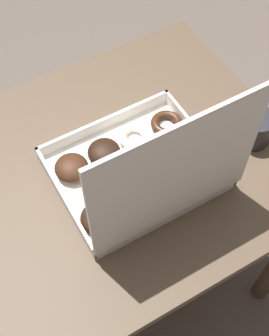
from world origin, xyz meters
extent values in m
plane|color=#564C44|center=(0.00, 0.00, 0.00)|extent=(8.00, 8.00, 0.00)
cube|color=#4C3D2D|center=(0.00, 0.00, 0.72)|extent=(0.91, 0.75, 0.03)
cylinder|color=#4C3D2D|center=(-0.41, -0.33, 0.35)|extent=(0.06, 0.06, 0.70)
cube|color=silver|center=(-0.04, 0.04, 0.73)|extent=(0.39, 0.32, 0.01)
cube|color=white|center=(-0.04, -0.12, 0.76)|extent=(0.39, 0.01, 0.04)
cube|color=white|center=(-0.04, 0.20, 0.76)|extent=(0.39, 0.01, 0.04)
cube|color=white|center=(-0.23, 0.04, 0.76)|extent=(0.01, 0.32, 0.04)
cube|color=white|center=(0.15, 0.04, 0.76)|extent=(0.01, 0.32, 0.04)
cube|color=white|center=(-0.04, 0.20, 0.94)|extent=(0.39, 0.01, 0.33)
torus|color=#381E11|center=(-0.18, -0.04, 0.75)|extent=(0.08, 0.08, 0.02)
torus|color=white|center=(-0.09, -0.04, 0.75)|extent=(0.08, 0.08, 0.02)
ellipsoid|color=black|center=(0.01, -0.03, 0.76)|extent=(0.08, 0.08, 0.04)
ellipsoid|color=#381E11|center=(0.10, -0.03, 0.76)|extent=(0.08, 0.08, 0.05)
torus|color=#B77A38|center=(-0.18, 0.12, 0.75)|extent=(0.08, 0.08, 0.02)
ellipsoid|color=tan|center=(-0.08, 0.12, 0.76)|extent=(0.08, 0.08, 0.05)
ellipsoid|color=#B77A38|center=(0.01, 0.11, 0.76)|extent=(0.08, 0.08, 0.04)
ellipsoid|color=black|center=(0.10, 0.12, 0.76)|extent=(0.08, 0.08, 0.04)
cylinder|color=#232328|center=(-0.35, 0.10, 0.77)|extent=(0.09, 0.09, 0.09)
cylinder|color=black|center=(-0.35, 0.10, 0.81)|extent=(0.07, 0.07, 0.01)
camera|label=1|loc=(0.27, 0.58, 1.71)|focal=50.00mm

